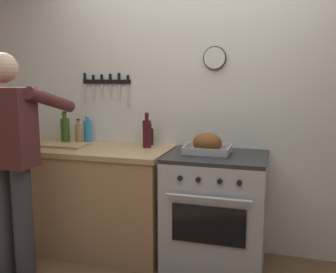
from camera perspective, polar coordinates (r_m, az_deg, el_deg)
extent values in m
cube|color=white|center=(3.31, 4.69, 5.55)|extent=(6.00, 0.10, 2.60)
cube|color=black|center=(3.52, -9.15, 8.08)|extent=(0.46, 0.02, 0.04)
cube|color=silver|center=(3.61, -12.23, 6.44)|extent=(0.02, 0.00, 0.16)
cube|color=black|center=(3.61, -12.29, 8.46)|extent=(0.02, 0.02, 0.10)
cube|color=silver|center=(3.57, -11.03, 6.55)|extent=(0.02, 0.00, 0.15)
cube|color=black|center=(3.57, -11.09, 8.37)|extent=(0.02, 0.02, 0.08)
cube|color=silver|center=(3.53, -9.81, 6.69)|extent=(0.02, 0.00, 0.13)
cube|color=black|center=(3.53, -9.85, 8.42)|extent=(0.02, 0.02, 0.08)
cube|color=silver|center=(3.49, -8.56, 6.79)|extent=(0.02, 0.00, 0.12)
cube|color=black|center=(3.49, -8.60, 8.50)|extent=(0.02, 0.02, 0.09)
cube|color=silver|center=(3.46, -7.27, 6.60)|extent=(0.02, 0.00, 0.14)
cube|color=black|center=(3.46, -7.31, 8.58)|extent=(0.02, 0.02, 0.10)
cube|color=silver|center=(3.43, -5.96, 6.20)|extent=(0.02, 0.00, 0.19)
cube|color=black|center=(3.42, -6.00, 8.45)|extent=(0.02, 0.02, 0.08)
cylinder|color=white|center=(3.21, 6.97, 11.54)|extent=(0.17, 0.02, 0.17)
torus|color=black|center=(3.21, 6.97, 11.54)|extent=(0.19, 0.02, 0.19)
cube|color=tan|center=(3.60, -16.05, -8.61)|extent=(2.00, 0.62, 0.86)
cube|color=tan|center=(3.49, -16.37, -1.55)|extent=(2.03, 0.65, 0.04)
cube|color=#BCBCC1|center=(3.10, 7.12, -11.14)|extent=(0.76, 0.62, 0.87)
cube|color=black|center=(2.80, 6.01, -13.03)|extent=(0.53, 0.01, 0.28)
cube|color=#2D2D2D|center=(2.97, 7.29, -2.97)|extent=(0.76, 0.62, 0.03)
cylinder|color=black|center=(2.74, 1.78, -6.23)|extent=(0.04, 0.02, 0.04)
cylinder|color=black|center=(2.71, 4.52, -6.43)|extent=(0.04, 0.02, 0.04)
cylinder|color=black|center=(2.68, 7.72, -6.64)|extent=(0.04, 0.02, 0.04)
cylinder|color=black|center=(2.66, 10.57, -6.81)|extent=(0.04, 0.02, 0.04)
cylinder|color=silver|center=(2.70, 5.97, -9.13)|extent=(0.61, 0.02, 0.02)
cylinder|color=#383842|center=(3.15, -23.41, -11.62)|extent=(0.14, 0.14, 0.86)
cylinder|color=#383842|center=(3.04, -20.74, -12.20)|extent=(0.14, 0.14, 0.86)
cube|color=#4C2323|center=(2.92, -22.93, 1.24)|extent=(0.38, 0.22, 0.56)
sphere|color=tan|center=(2.90, -23.45, 9.38)|extent=(0.21, 0.21, 0.21)
cylinder|color=#4C2323|center=(3.23, -23.28, 5.11)|extent=(0.09, 0.55, 0.22)
cylinder|color=#4C2323|center=(2.97, -17.03, 5.17)|extent=(0.09, 0.55, 0.22)
cube|color=#B7B7BC|center=(2.97, 5.84, -2.55)|extent=(0.34, 0.25, 0.01)
cube|color=#B7B7BC|center=(2.84, 5.38, -2.38)|extent=(0.34, 0.01, 0.05)
cube|color=#B7B7BC|center=(3.08, 6.29, -1.49)|extent=(0.34, 0.01, 0.05)
cube|color=#B7B7BC|center=(3.00, 2.66, -1.74)|extent=(0.01, 0.25, 0.05)
cube|color=#B7B7BC|center=(2.94, 9.12, -2.08)|extent=(0.01, 0.25, 0.05)
ellipsoid|color=brown|center=(2.95, 5.87, -0.96)|extent=(0.23, 0.16, 0.15)
cube|color=tan|center=(3.40, -14.98, -1.25)|extent=(0.36, 0.24, 0.02)
cylinder|color=#47141E|center=(3.21, -3.17, 0.36)|extent=(0.07, 0.07, 0.23)
cylinder|color=#47141E|center=(3.20, -3.19, 2.86)|extent=(0.03, 0.03, 0.05)
cylinder|color=maroon|center=(3.19, -3.20, 3.44)|extent=(0.04, 0.04, 0.01)
cylinder|color=#338CCC|center=(3.58, -11.88, 0.76)|extent=(0.07, 0.07, 0.19)
cylinder|color=#338CCC|center=(3.56, -11.94, 2.62)|extent=(0.03, 0.03, 0.04)
cylinder|color=white|center=(3.56, -11.95, 3.07)|extent=(0.04, 0.04, 0.01)
cylinder|color=#997F4C|center=(3.48, -13.16, 0.31)|extent=(0.06, 0.06, 0.17)
cylinder|color=#997F4C|center=(3.46, -13.23, 2.04)|extent=(0.03, 0.03, 0.04)
cylinder|color=black|center=(3.46, -13.24, 2.46)|extent=(0.03, 0.03, 0.01)
cylinder|color=#385623|center=(3.51, -15.05, 0.78)|extent=(0.08, 0.08, 0.23)
cylinder|color=#385623|center=(3.50, -15.15, 3.02)|extent=(0.03, 0.03, 0.05)
cylinder|color=black|center=(3.49, -15.17, 3.53)|extent=(0.04, 0.04, 0.01)
cylinder|color=black|center=(3.35, -2.65, -0.03)|extent=(0.05, 0.05, 0.14)
cylinder|color=black|center=(3.34, -2.67, 1.47)|extent=(0.02, 0.02, 0.03)
cylinder|color=#B21919|center=(3.33, -2.67, 1.85)|extent=(0.03, 0.03, 0.01)
cylinder|color=gold|center=(3.68, -15.21, 0.93)|extent=(0.07, 0.07, 0.20)
cylinder|color=gold|center=(3.67, -15.29, 2.81)|extent=(0.03, 0.03, 0.04)
cylinder|color=black|center=(3.67, -15.31, 3.26)|extent=(0.03, 0.03, 0.01)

